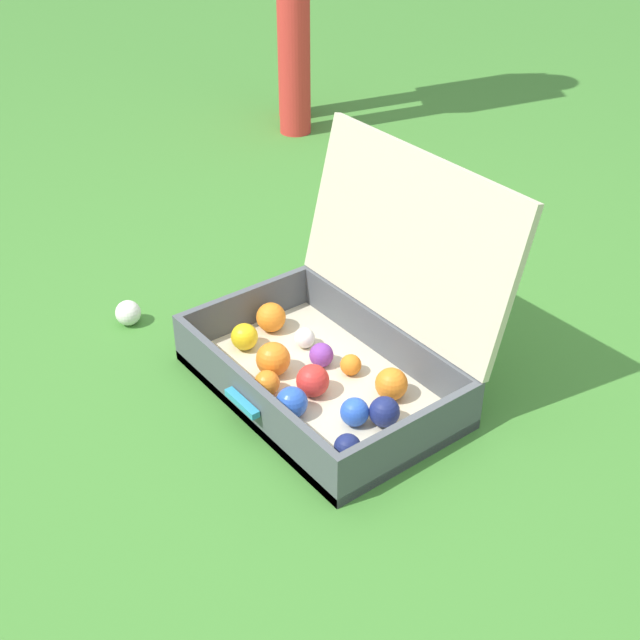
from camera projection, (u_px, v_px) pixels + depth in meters
name	position (u px, v px, depth m)	size (l,w,h in m)	color
ground_plane	(296.00, 388.00, 2.03)	(16.00, 16.00, 0.00)	#3D7A2D
open_suitcase	(340.00, 343.00, 1.98)	(0.64, 0.53, 0.52)	beige
stray_ball_on_grass	(128.00, 313.00, 2.24)	(0.07, 0.07, 0.07)	white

